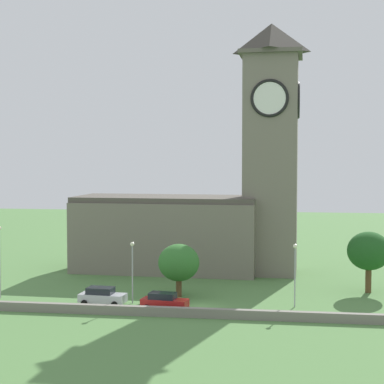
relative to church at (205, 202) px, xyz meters
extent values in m
plane|color=#517F42|center=(1.84, -5.59, -9.30)|extent=(200.00, 200.00, 0.00)
cube|color=slate|center=(-5.21, 0.19, -4.67)|extent=(24.58, 11.51, 9.26)
cube|color=#524C43|center=(-5.21, 0.19, 0.31)|extent=(24.55, 10.66, 0.70)
cube|color=slate|center=(8.59, -0.29, 4.75)|extent=(7.04, 7.04, 28.10)
cube|color=#5B554B|center=(8.59, -0.29, 19.05)|extent=(8.17, 8.17, 0.50)
pyramid|color=#403C35|center=(8.59, -0.29, 21.17)|extent=(7.40, 7.40, 3.74)
cylinder|color=white|center=(8.47, -3.75, 13.18)|extent=(4.36, 0.27, 4.36)
torus|color=black|center=(8.47, -3.75, 13.18)|extent=(4.76, 0.56, 4.75)
cylinder|color=white|center=(12.05, -0.42, 13.18)|extent=(0.27, 4.36, 4.36)
torus|color=black|center=(12.05, -0.42, 13.18)|extent=(0.56, 4.76, 4.75)
cube|color=gray|center=(1.84, -24.37, -8.85)|extent=(52.95, 0.70, 0.90)
cube|color=silver|center=(-8.05, -20.74, -8.55)|extent=(4.88, 2.28, 0.83)
cube|color=#1E232B|center=(-8.29, -20.73, -7.81)|extent=(2.78, 1.89, 0.66)
cylinder|color=black|center=(-6.37, -19.91, -8.97)|extent=(0.69, 0.40, 0.67)
cylinder|color=black|center=(-6.52, -21.82, -8.97)|extent=(0.69, 0.40, 0.67)
cylinder|color=black|center=(-9.59, -19.66, -8.97)|extent=(0.69, 0.40, 0.67)
cylinder|color=black|center=(-9.73, -21.58, -8.97)|extent=(0.69, 0.40, 0.67)
cube|color=red|center=(-1.38, -21.80, -8.61)|extent=(4.81, 2.38, 0.77)
cube|color=#1E232B|center=(-1.61, -21.76, -7.91)|extent=(2.77, 1.89, 0.61)
cylinder|color=black|center=(0.29, -21.13, -8.99)|extent=(0.66, 0.40, 0.62)
cylinder|color=black|center=(0.06, -22.88, -8.99)|extent=(0.66, 0.40, 0.62)
cylinder|color=black|center=(-2.82, -20.71, -8.99)|extent=(0.66, 0.40, 0.62)
cylinder|color=black|center=(-3.05, -22.46, -8.99)|extent=(0.66, 0.40, 0.62)
cylinder|color=#9EA0A5|center=(-19.89, -19.21, -5.63)|extent=(0.14, 0.14, 7.34)
cylinder|color=#9EA0A5|center=(-5.21, -19.53, -6.32)|extent=(0.14, 0.14, 5.96)
sphere|color=#F4EFCC|center=(-5.21, -19.53, -3.12)|extent=(0.44, 0.44, 0.44)
cylinder|color=#9EA0A5|center=(11.43, -18.82, -6.32)|extent=(0.14, 0.14, 5.97)
sphere|color=#F4EFCC|center=(11.43, -18.82, -3.11)|extent=(0.44, 0.44, 0.44)
cylinder|color=brown|center=(19.74, -10.72, -7.85)|extent=(0.67, 0.67, 2.91)
ellipsoid|color=#1E511E|center=(19.74, -10.72, -4.60)|extent=(4.78, 4.78, 4.30)
cylinder|color=brown|center=(-0.96, -15.74, -8.28)|extent=(0.63, 0.63, 2.05)
ellipsoid|color=#33702D|center=(-0.96, -15.74, -5.57)|extent=(4.49, 4.49, 4.04)
camera|label=1|loc=(10.09, -82.34, 5.74)|focal=58.66mm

